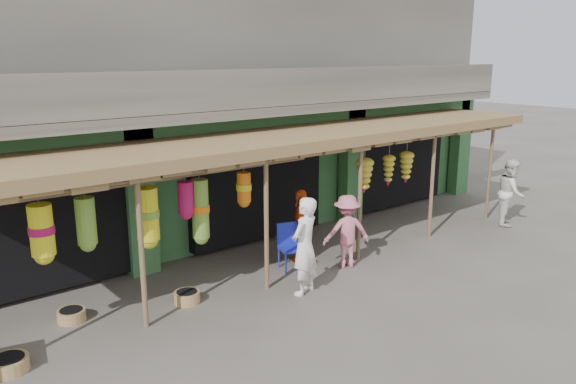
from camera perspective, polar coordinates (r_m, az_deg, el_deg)
ground at (r=12.02m, az=3.06°, el=-7.63°), size 80.00×80.00×0.00m
building at (r=15.19m, az=-9.30°, el=9.80°), size 16.40×6.80×7.00m
awning at (r=11.81m, az=-0.06°, el=4.96°), size 14.00×2.70×2.79m
blue_chair at (r=11.79m, az=0.14°, el=-5.26°), size 0.57×0.58×0.97m
basket_left at (r=10.39m, az=-21.14°, el=-11.61°), size 0.61×0.61×0.20m
basket_mid at (r=9.25m, az=-26.47°, el=-15.43°), size 0.68×0.68×0.21m
basket_right at (r=10.51m, az=-10.22°, el=-10.48°), size 0.60×0.60×0.21m
person_front at (r=10.46m, az=1.69°, el=-5.51°), size 0.79×0.65×1.87m
person_right at (r=15.81m, az=21.71°, el=-0.01°), size 1.07×1.00×1.75m
person_vendor at (r=12.15m, az=1.37°, el=-3.39°), size 0.97×0.90×1.60m
person_shopper at (r=11.86m, az=5.98°, el=-3.99°), size 1.16×0.95×1.56m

